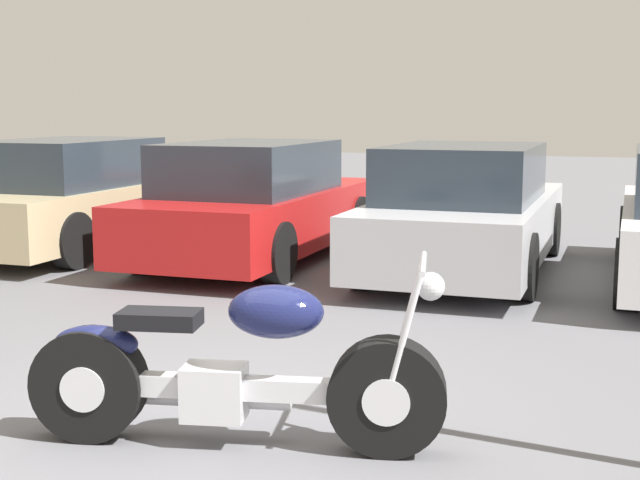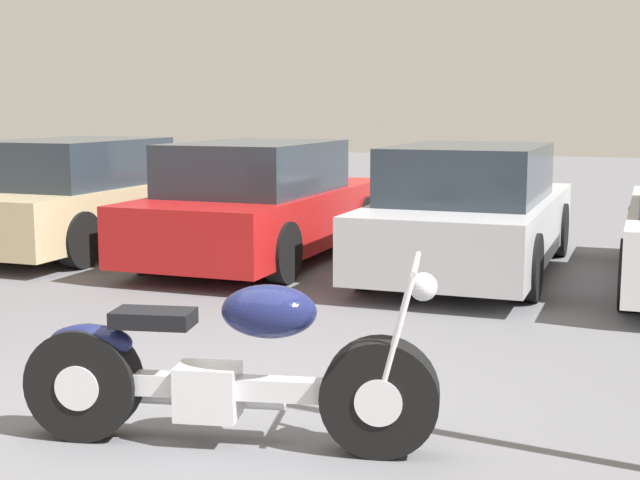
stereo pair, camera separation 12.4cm
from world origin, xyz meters
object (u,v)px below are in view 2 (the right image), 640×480
(motorcycle, at_px, (224,371))
(parked_car_champagne, at_px, (86,197))
(parked_car_silver, at_px, (472,212))
(parked_car_red, at_px, (263,204))

(motorcycle, xyz_separation_m, parked_car_champagne, (-4.81, 5.62, 0.26))
(motorcycle, relative_size, parked_car_silver, 0.51)
(motorcycle, bearing_deg, parked_car_silver, 87.17)
(motorcycle, height_order, parked_car_red, parked_car_red)
(parked_car_red, xyz_separation_m, parked_car_silver, (2.54, 0.02, 0.00))
(parked_car_champagne, distance_m, parked_car_red, 2.54)
(parked_car_red, relative_size, parked_car_silver, 1.00)
(parked_car_champagne, xyz_separation_m, parked_car_silver, (5.09, 0.01, 0.00))
(motorcycle, xyz_separation_m, parked_car_red, (-2.27, 5.60, 0.26))
(motorcycle, xyz_separation_m, parked_car_silver, (0.28, 5.63, 0.26))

